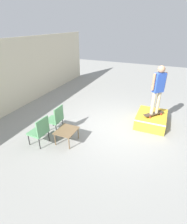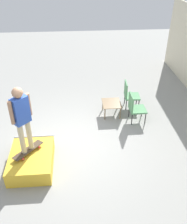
{
  "view_description": "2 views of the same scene",
  "coord_description": "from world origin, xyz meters",
  "px_view_note": "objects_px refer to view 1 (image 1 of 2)",
  "views": [
    {
      "loc": [
        -5.44,
        -1.34,
        3.51
      ],
      "look_at": [
        -0.59,
        0.74,
        0.82
      ],
      "focal_mm": 28.0,
      "sensor_mm": 36.0,
      "label": 1
    },
    {
      "loc": [
        5.64,
        0.15,
        4.75
      ],
      "look_at": [
        -0.3,
        0.62,
        0.86
      ],
      "focal_mm": 40.0,
      "sensor_mm": 36.0,
      "label": 2
    }
  ],
  "objects_px": {
    "person_skater": "(158,86)",
    "coffee_table": "(67,132)",
    "skate_ramp_box": "(151,119)",
    "skateboard_on_ramp": "(154,114)",
    "patio_chair_right": "(56,118)",
    "patio_chair_left": "(40,130)"
  },
  "relations": [
    {
      "from": "skateboard_on_ramp",
      "to": "patio_chair_right",
      "type": "distance_m",
      "value": 3.61
    },
    {
      "from": "skate_ramp_box",
      "to": "patio_chair_left",
      "type": "bearing_deg",
      "value": 131.32
    },
    {
      "from": "patio_chair_left",
      "to": "skateboard_on_ramp",
      "type": "bearing_deg",
      "value": 133.65
    },
    {
      "from": "person_skater",
      "to": "patio_chair_right",
      "type": "height_order",
      "value": "person_skater"
    },
    {
      "from": "skateboard_on_ramp",
      "to": "person_skater",
      "type": "xyz_separation_m",
      "value": [
        0.0,
        0.0,
        1.06
      ]
    },
    {
      "from": "skate_ramp_box",
      "to": "person_skater",
      "type": "xyz_separation_m",
      "value": [
        -0.06,
        -0.06,
        1.35
      ]
    },
    {
      "from": "person_skater",
      "to": "patio_chair_left",
      "type": "height_order",
      "value": "person_skater"
    },
    {
      "from": "patio_chair_left",
      "to": "patio_chair_right",
      "type": "xyz_separation_m",
      "value": [
        0.87,
        -0.0,
        0.0
      ]
    },
    {
      "from": "skate_ramp_box",
      "to": "skateboard_on_ramp",
      "type": "bearing_deg",
      "value": -134.25
    },
    {
      "from": "skate_ramp_box",
      "to": "person_skater",
      "type": "bearing_deg",
      "value": -134.25
    },
    {
      "from": "patio_chair_left",
      "to": "coffee_table",
      "type": "bearing_deg",
      "value": 125.72
    },
    {
      "from": "skateboard_on_ramp",
      "to": "coffee_table",
      "type": "relative_size",
      "value": 1.12
    },
    {
      "from": "skateboard_on_ramp",
      "to": "person_skater",
      "type": "distance_m",
      "value": 1.06
    },
    {
      "from": "skate_ramp_box",
      "to": "patio_chair_left",
      "type": "xyz_separation_m",
      "value": [
        -2.71,
        3.08,
        0.32
      ]
    },
    {
      "from": "person_skater",
      "to": "patio_chair_left",
      "type": "relative_size",
      "value": 1.84
    },
    {
      "from": "skate_ramp_box",
      "to": "skateboard_on_ramp",
      "type": "distance_m",
      "value": 0.3
    },
    {
      "from": "person_skater",
      "to": "patio_chair_right",
      "type": "bearing_deg",
      "value": 164.17
    },
    {
      "from": "coffee_table",
      "to": "skateboard_on_ramp",
      "type": "bearing_deg",
      "value": -47.82
    },
    {
      "from": "skate_ramp_box",
      "to": "coffee_table",
      "type": "relative_size",
      "value": 2.03
    },
    {
      "from": "coffee_table",
      "to": "patio_chair_right",
      "type": "relative_size",
      "value": 0.73
    },
    {
      "from": "skate_ramp_box",
      "to": "patio_chair_right",
      "type": "height_order",
      "value": "patio_chair_right"
    },
    {
      "from": "person_skater",
      "to": "coffee_table",
      "type": "relative_size",
      "value": 2.5
    }
  ]
}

